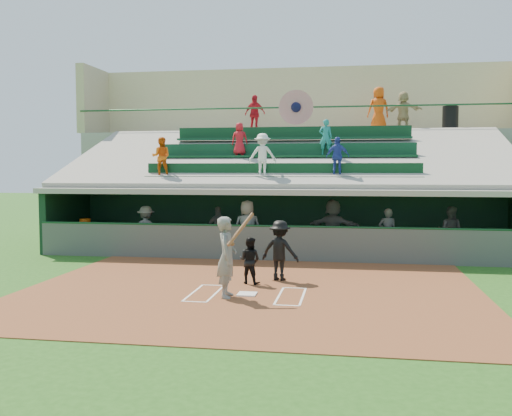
% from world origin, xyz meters
% --- Properties ---
extents(ground, '(100.00, 100.00, 0.00)m').
position_xyz_m(ground, '(0.00, 0.00, 0.00)').
color(ground, '#215016').
rests_on(ground, ground).
extents(dirt_slab, '(11.00, 9.00, 0.02)m').
position_xyz_m(dirt_slab, '(0.00, 0.50, 0.01)').
color(dirt_slab, brown).
rests_on(dirt_slab, ground).
extents(home_plate, '(0.43, 0.43, 0.03)m').
position_xyz_m(home_plate, '(0.00, 0.00, 0.04)').
color(home_plate, white).
rests_on(home_plate, dirt_slab).
extents(batters_box_chalk, '(2.65, 1.85, 0.01)m').
position_xyz_m(batters_box_chalk, '(0.00, 0.00, 0.02)').
color(batters_box_chalk, white).
rests_on(batters_box_chalk, dirt_slab).
extents(dugout_floor, '(16.00, 3.50, 0.04)m').
position_xyz_m(dugout_floor, '(0.00, 6.75, 0.02)').
color(dugout_floor, gray).
rests_on(dugout_floor, ground).
extents(concourse_slab, '(20.00, 3.00, 4.60)m').
position_xyz_m(concourse_slab, '(0.00, 13.50, 2.30)').
color(concourse_slab, gray).
rests_on(concourse_slab, ground).
extents(grandstand, '(20.40, 10.40, 7.80)m').
position_xyz_m(grandstand, '(-0.01, 10.51, 2.26)').
color(grandstand, '#4F544F').
rests_on(grandstand, ground).
extents(batter_at_plate, '(0.88, 0.78, 1.95)m').
position_xyz_m(batter_at_plate, '(-0.41, -0.31, 0.95)').
color(batter_at_plate, '#60635E').
rests_on(batter_at_plate, dirt_slab).
extents(catcher, '(0.68, 0.59, 1.19)m').
position_xyz_m(catcher, '(-0.17, 1.28, 0.61)').
color(catcher, black).
rests_on(catcher, dirt_slab).
extents(home_umpire, '(1.13, 0.82, 1.58)m').
position_xyz_m(home_umpire, '(0.54, 1.87, 0.81)').
color(home_umpire, black).
rests_on(home_umpire, dirt_slab).
extents(dugout_bench, '(15.42, 2.37, 0.46)m').
position_xyz_m(dugout_bench, '(-0.18, 8.05, 0.27)').
color(dugout_bench, '#945B35').
rests_on(dugout_bench, dugout_floor).
extents(white_table, '(0.84, 0.63, 0.73)m').
position_xyz_m(white_table, '(-7.03, 6.05, 0.41)').
color(white_table, silver).
rests_on(white_table, dugout_floor).
extents(water_cooler, '(0.39, 0.39, 0.39)m').
position_xyz_m(water_cooler, '(-6.98, 6.08, 0.97)').
color(water_cooler, '#DA560C').
rests_on(water_cooler, white_table).
extents(dugout_player_a, '(1.08, 0.65, 1.63)m').
position_xyz_m(dugout_player_a, '(-4.55, 5.67, 0.86)').
color(dugout_player_a, '#545651').
rests_on(dugout_player_a, dugout_floor).
extents(dugout_player_b, '(0.98, 0.77, 1.55)m').
position_xyz_m(dugout_player_b, '(-2.29, 6.93, 0.82)').
color(dugout_player_b, '#61645E').
rests_on(dugout_player_b, dugout_floor).
extents(dugout_player_c, '(1.03, 0.79, 1.87)m').
position_xyz_m(dugout_player_c, '(-0.99, 5.58, 0.97)').
color(dugout_player_c, '#61645F').
rests_on(dugout_player_c, dugout_floor).
extents(dugout_player_d, '(1.81, 0.92, 1.87)m').
position_xyz_m(dugout_player_d, '(1.79, 6.49, 0.97)').
color(dugout_player_d, '#5B5D58').
rests_on(dugout_player_d, dugout_floor).
extents(dugout_player_e, '(0.62, 0.44, 1.62)m').
position_xyz_m(dugout_player_e, '(3.58, 6.14, 0.85)').
color(dugout_player_e, '#51534E').
rests_on(dugout_player_e, dugout_floor).
extents(dugout_player_f, '(0.99, 0.89, 1.67)m').
position_xyz_m(dugout_player_f, '(5.65, 6.72, 0.87)').
color(dugout_player_f, '#535550').
rests_on(dugout_player_f, dugout_floor).
extents(trash_bin, '(0.66, 0.66, 0.99)m').
position_xyz_m(trash_bin, '(6.52, 12.53, 5.10)').
color(trash_bin, black).
rests_on(trash_bin, concourse_slab).
extents(concourse_staff_a, '(1.09, 0.70, 1.72)m').
position_xyz_m(concourse_staff_a, '(-2.00, 13.14, 5.46)').
color(concourse_staff_a, red).
rests_on(concourse_staff_a, concourse_slab).
extents(concourse_staff_b, '(1.08, 0.84, 1.97)m').
position_xyz_m(concourse_staff_b, '(3.56, 13.18, 5.59)').
color(concourse_staff_b, '#CC480C').
rests_on(concourse_staff_b, concourse_slab).
extents(concourse_staff_c, '(1.61, 0.91, 1.66)m').
position_xyz_m(concourse_staff_c, '(4.59, 12.58, 5.43)').
color(concourse_staff_c, tan).
rests_on(concourse_staff_c, concourse_slab).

